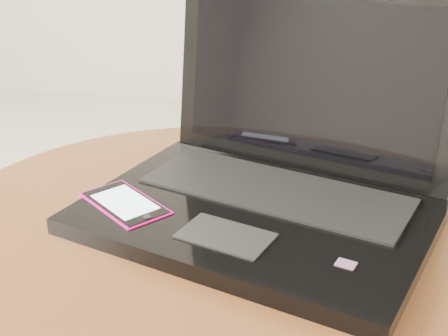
# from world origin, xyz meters

# --- Properties ---
(table) EXTENTS (0.68, 0.68, 0.54)m
(table) POSITION_xyz_m (0.12, -0.08, 0.42)
(table) COLOR #512214
(table) RESTS_ON ground
(laptop) EXTENTS (0.47, 0.42, 0.26)m
(laptop) POSITION_xyz_m (0.20, -0.03, 0.59)
(laptop) COLOR black
(laptop) RESTS_ON table
(phone_black) EXTENTS (0.12, 0.11, 0.01)m
(phone_black) POSITION_xyz_m (0.04, -0.06, 0.55)
(phone_black) COLOR black
(phone_black) RESTS_ON table
(phone_pink) EXTENTS (0.13, 0.12, 0.01)m
(phone_pink) POSITION_xyz_m (0.03, -0.09, 0.56)
(phone_pink) COLOR #D00A7B
(phone_pink) RESTS_ON phone_black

